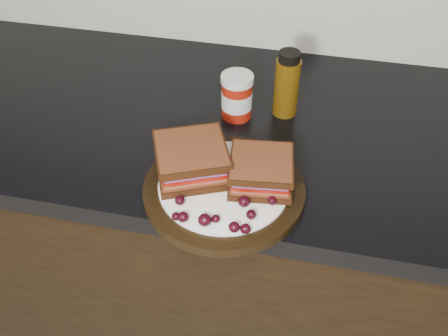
{
  "coord_description": "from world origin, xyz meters",
  "views": [
    {
      "loc": [
        0.06,
        0.89,
        1.52
      ],
      "look_at": [
        -0.07,
        1.49,
        0.96
      ],
      "focal_mm": 40.0,
      "sensor_mm": 36.0,
      "label": 1
    }
  ],
  "objects_px": {
    "sandwich_left": "(192,160)",
    "condiment_jar": "(237,96)",
    "oil_bottle": "(287,84)",
    "plate": "(224,190)"
  },
  "relations": [
    {
      "from": "sandwich_left",
      "to": "condiment_jar",
      "type": "relative_size",
      "value": 1.26
    },
    {
      "from": "plate",
      "to": "oil_bottle",
      "type": "relative_size",
      "value": 1.99
    },
    {
      "from": "plate",
      "to": "sandwich_left",
      "type": "height_order",
      "value": "sandwich_left"
    },
    {
      "from": "plate",
      "to": "sandwich_left",
      "type": "relative_size",
      "value": 2.32
    },
    {
      "from": "sandwich_left",
      "to": "oil_bottle",
      "type": "xyz_separation_m",
      "value": [
        0.13,
        0.24,
        0.02
      ]
    },
    {
      "from": "oil_bottle",
      "to": "sandwich_left",
      "type": "bearing_deg",
      "value": -118.93
    },
    {
      "from": "sandwich_left",
      "to": "condiment_jar",
      "type": "distance_m",
      "value": 0.21
    },
    {
      "from": "plate",
      "to": "condiment_jar",
      "type": "distance_m",
      "value": 0.23
    },
    {
      "from": "condiment_jar",
      "to": "oil_bottle",
      "type": "distance_m",
      "value": 0.1
    },
    {
      "from": "sandwich_left",
      "to": "condiment_jar",
      "type": "height_order",
      "value": "condiment_jar"
    }
  ]
}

